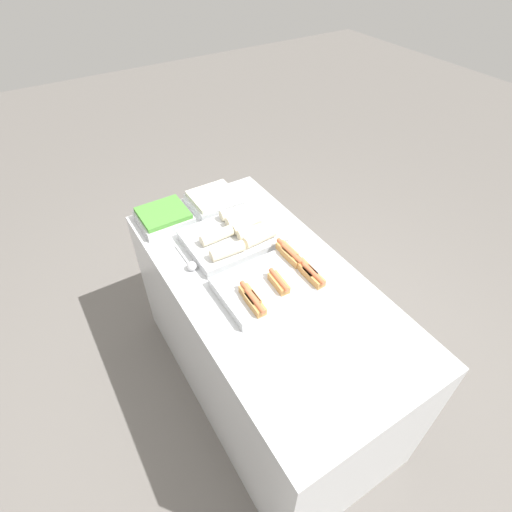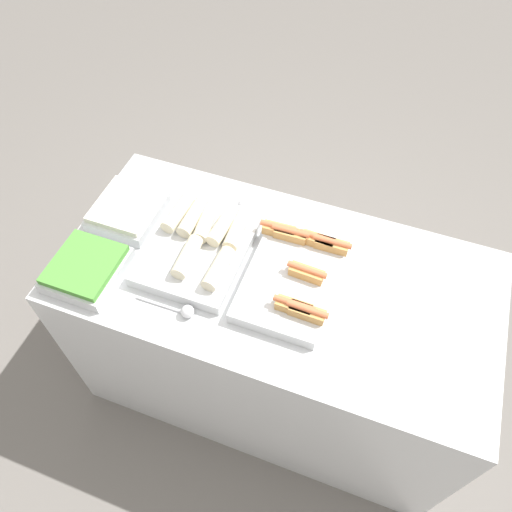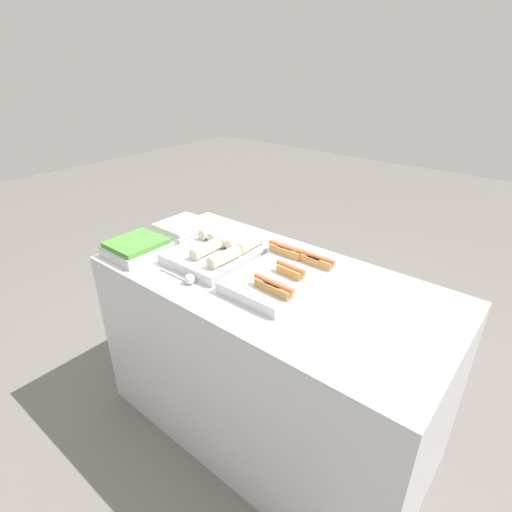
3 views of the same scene
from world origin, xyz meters
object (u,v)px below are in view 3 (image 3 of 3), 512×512
object	(u,v)px
tray_side_back	(184,229)
serving_spoon_far	(263,240)
tray_wraps	(222,249)
tray_hotdogs	(283,274)
tray_side_front	(137,248)
serving_spoon_near	(187,278)

from	to	relation	value
tray_side_back	serving_spoon_far	bearing A→B (deg)	26.06
tray_wraps	serving_spoon_far	xyz separation A→B (m)	(0.06, 0.25, -0.02)
tray_hotdogs	tray_side_back	bearing A→B (deg)	175.19
tray_side_back	serving_spoon_far	xyz separation A→B (m)	(0.39, 0.19, -0.02)
tray_side_back	tray_wraps	bearing A→B (deg)	-9.48
tray_side_front	serving_spoon_far	xyz separation A→B (m)	(0.39, 0.49, -0.02)
tray_wraps	tray_side_front	distance (m)	0.42
tray_hotdogs	serving_spoon_far	size ratio (longest dim) A/B	2.14
tray_side_front	serving_spoon_far	distance (m)	0.63
tray_hotdogs	serving_spoon_far	world-z (taller)	tray_hotdogs
tray_side_back	serving_spoon_far	world-z (taller)	tray_side_back
serving_spoon_near	serving_spoon_far	xyz separation A→B (m)	(0.00, 0.52, -0.00)
tray_hotdogs	tray_wraps	xyz separation A→B (m)	(-0.36, 0.00, 0.01)
tray_hotdogs	serving_spoon_near	world-z (taller)	tray_hotdogs
tray_wraps	tray_side_back	xyz separation A→B (m)	(-0.34, 0.06, -0.01)
tray_wraps	tray_side_front	bearing A→B (deg)	-144.38
tray_side_front	serving_spoon_near	world-z (taller)	tray_side_front
tray_wraps	serving_spoon_far	world-z (taller)	tray_wraps
tray_hotdogs	serving_spoon_near	size ratio (longest dim) A/B	2.19
tray_side_front	serving_spoon_near	size ratio (longest dim) A/B	1.19
tray_side_back	serving_spoon_near	bearing A→B (deg)	-39.89
tray_wraps	tray_side_front	size ratio (longest dim) A/B	1.73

